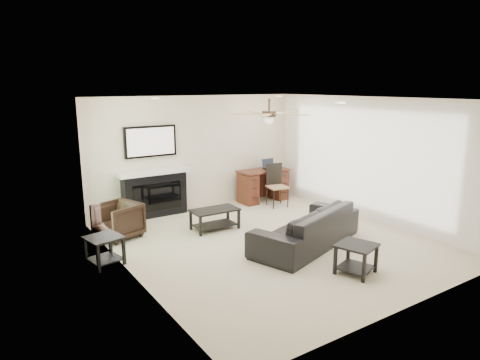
{
  "coord_description": "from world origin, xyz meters",
  "views": [
    {
      "loc": [
        -4.37,
        -5.67,
        2.73
      ],
      "look_at": [
        -0.25,
        0.6,
        1.05
      ],
      "focal_mm": 32.0,
      "sensor_mm": 36.0,
      "label": 1
    }
  ],
  "objects_px": {
    "sofa": "(306,227)",
    "desk": "(263,185)",
    "coffee_table": "(215,219)",
    "fireplace_unit": "(154,172)",
    "armchair": "(118,221)"
  },
  "relations": [
    {
      "from": "sofa",
      "to": "desk",
      "type": "bearing_deg",
      "value": -130.08
    },
    {
      "from": "coffee_table",
      "to": "sofa",
      "type": "bearing_deg",
      "value": -58.9
    },
    {
      "from": "sofa",
      "to": "desk",
      "type": "distance_m",
      "value": 2.97
    },
    {
      "from": "armchair",
      "to": "desk",
      "type": "bearing_deg",
      "value": 80.97
    },
    {
      "from": "fireplace_unit",
      "to": "desk",
      "type": "distance_m",
      "value": 2.7
    },
    {
      "from": "sofa",
      "to": "desk",
      "type": "relative_size",
      "value": 1.9
    },
    {
      "from": "fireplace_unit",
      "to": "desk",
      "type": "height_order",
      "value": "fireplace_unit"
    },
    {
      "from": "armchair",
      "to": "sofa",
      "type": "bearing_deg",
      "value": 31.98
    },
    {
      "from": "fireplace_unit",
      "to": "armchair",
      "type": "bearing_deg",
      "value": -140.89
    },
    {
      "from": "sofa",
      "to": "fireplace_unit",
      "type": "bearing_deg",
      "value": -81.59
    },
    {
      "from": "sofa",
      "to": "armchair",
      "type": "distance_m",
      "value": 3.37
    },
    {
      "from": "sofa",
      "to": "desk",
      "type": "xyz_separation_m",
      "value": [
        1.1,
        2.76,
        0.04
      ]
    },
    {
      "from": "coffee_table",
      "to": "fireplace_unit",
      "type": "height_order",
      "value": "fireplace_unit"
    },
    {
      "from": "fireplace_unit",
      "to": "coffee_table",
      "type": "bearing_deg",
      "value": -66.33
    },
    {
      "from": "armchair",
      "to": "coffee_table",
      "type": "xyz_separation_m",
      "value": [
        1.7,
        -0.55,
        -0.13
      ]
    }
  ]
}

